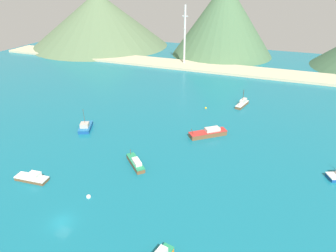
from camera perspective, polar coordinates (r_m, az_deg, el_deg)
ground at (r=84.17m, az=-6.21°, el=-4.18°), size 260.00×280.00×0.50m
fishing_boat_0 at (r=89.99m, az=7.46°, el=-1.28°), size 10.38×9.35×3.05m
fishing_boat_1 at (r=76.15m, az=-5.96°, el=-6.78°), size 7.39×7.28×2.45m
fishing_boat_3 at (r=77.15m, az=-23.70°, el=-8.71°), size 7.83×3.26×2.14m
fishing_boat_5 at (r=96.31m, az=-14.96°, el=-0.13°), size 5.88×7.87×6.75m
fishing_boat_7 at (r=113.27m, az=13.54°, el=4.05°), size 3.69×8.12×6.03m
buoy_0 at (r=109.03m, az=6.96°, el=3.30°), size 0.73×0.73×0.73m
buoy_1 at (r=68.40m, az=-14.42°, el=-12.50°), size 0.97×0.97×0.97m
beach_strip at (r=157.58m, az=8.01°, el=10.56°), size 247.00×16.41×1.20m
hill_west at (r=214.59m, az=-12.58°, el=18.60°), size 87.55×87.55×32.84m
hill_central at (r=185.78m, az=10.23°, el=18.84°), size 57.20×57.20×39.95m
radio_tower at (r=160.70m, az=3.10°, el=16.32°), size 2.93×2.35×29.32m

